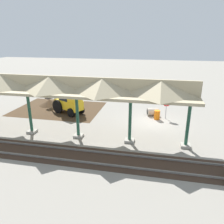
{
  "coord_description": "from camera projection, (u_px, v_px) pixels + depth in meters",
  "views": [
    {
      "loc": [
        -0.12,
        19.7,
        7.65
      ],
      "look_at": [
        3.47,
        2.52,
        1.6
      ],
      "focal_mm": 35.0,
      "sensor_mm": 36.0,
      "label": 1
    }
  ],
  "objects": [
    {
      "name": "backhoe",
      "position": [
        68.0,
        101.0,
        22.87
      ],
      "size": [
        5.2,
        3.5,
        2.82
      ],
      "color": "yellow",
      "rests_on": "ground"
    },
    {
      "name": "dirt_mound",
      "position": [
        50.0,
        105.0,
        25.91
      ],
      "size": [
        5.05,
        5.05,
        1.33
      ],
      "primitive_type": "cone",
      "color": "#42301E",
      "rests_on": "ground"
    },
    {
      "name": "concrete_pipe",
      "position": [
        153.0,
        112.0,
        22.34
      ],
      "size": [
        1.28,
        1.05,
        0.79
      ],
      "color": "#9E9384",
      "rests_on": "ground"
    },
    {
      "name": "stop_sign",
      "position": [
        166.0,
        105.0,
        21.16
      ],
      "size": [
        0.76,
        0.09,
        2.02
      ],
      "color": "gray",
      "rests_on": "ground"
    },
    {
      "name": "ground_plane",
      "position": [
        153.0,
        122.0,
        20.75
      ],
      "size": [
        120.0,
        120.0,
        0.0
      ],
      "primitive_type": "plane",
      "color": "gray"
    },
    {
      "name": "dirt_work_zone",
      "position": [
        59.0,
        109.0,
        24.55
      ],
      "size": [
        9.38,
        7.0,
        0.01
      ],
      "primitive_type": "cube",
      "color": "#42301E",
      "rests_on": "ground"
    },
    {
      "name": "platform_canopy",
      "position": [
        50.0,
        85.0,
        16.69
      ],
      "size": [
        21.89,
        3.2,
        4.9
      ],
      "color": "#9E998E",
      "rests_on": "ground"
    },
    {
      "name": "rail_tracks",
      "position": [
        150.0,
        164.0,
        13.81
      ],
      "size": [
        60.0,
        2.58,
        0.15
      ],
      "color": "slate",
      "rests_on": "ground"
    },
    {
      "name": "traffic_barrel",
      "position": [
        157.0,
        115.0,
        21.29
      ],
      "size": [
        0.56,
        0.56,
        0.9
      ],
      "primitive_type": "cylinder",
      "color": "orange",
      "rests_on": "ground"
    }
  ]
}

